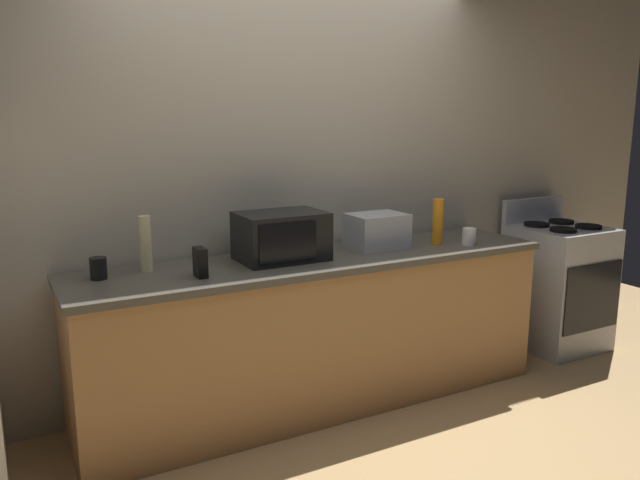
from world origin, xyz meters
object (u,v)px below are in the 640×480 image
at_px(stove_range, 558,285).
at_px(microwave, 281,236).
at_px(cordless_phone, 200,262).
at_px(bottle_hand_soap, 146,244).
at_px(mug_white, 469,237).
at_px(mug_black, 98,268).
at_px(bottle_dish_soap, 438,222).
at_px(toaster_oven, 377,231).

bearing_deg(stove_range, microwave, 178.76).
distance_m(cordless_phone, bottle_hand_soap, 0.33).
relative_size(cordless_phone, mug_white, 1.42).
xyz_separation_m(stove_range, microwave, (-2.22, 0.05, 0.57)).
relative_size(bottle_hand_soap, mug_black, 2.67).
distance_m(microwave, mug_white, 1.22).
xyz_separation_m(mug_black, mug_white, (2.18, -0.25, -0.00)).
xyz_separation_m(microwave, mug_white, (1.20, -0.20, -0.08)).
height_order(bottle_dish_soap, bottle_hand_soap, bottle_hand_soap).
bearing_deg(microwave, mug_white, -9.24).
height_order(stove_range, toaster_oven, toaster_oven).
xyz_separation_m(stove_range, mug_white, (-1.02, -0.15, 0.49)).
relative_size(stove_range, toaster_oven, 3.18).
relative_size(stove_range, bottle_dish_soap, 3.77).
distance_m(toaster_oven, bottle_dish_soap, 0.41).
relative_size(toaster_oven, mug_white, 3.21).
bearing_deg(toaster_oven, microwave, -178.92).
height_order(microwave, bottle_dish_soap, bottle_dish_soap).
bearing_deg(cordless_phone, microwave, 17.26).
height_order(microwave, mug_white, microwave).
relative_size(bottle_dish_soap, mug_black, 2.61).
bearing_deg(microwave, stove_range, -1.24).
xyz_separation_m(cordless_phone, mug_white, (1.72, -0.05, -0.02)).
bearing_deg(bottle_dish_soap, mug_black, 176.23).
xyz_separation_m(bottle_dish_soap, mug_white, (0.16, -0.12, -0.09)).
distance_m(bottle_hand_soap, mug_white, 1.96).
bearing_deg(mug_white, bottle_hand_soap, 171.37).
bearing_deg(toaster_oven, bottle_dish_soap, -12.97).
height_order(microwave, mug_black, microwave).
bearing_deg(bottle_hand_soap, mug_white, -8.63).
height_order(toaster_oven, cordless_phone, toaster_oven).
distance_m(toaster_oven, cordless_phone, 1.18).
distance_m(bottle_dish_soap, mug_white, 0.22).
xyz_separation_m(stove_range, mug_black, (-3.20, 0.10, 0.49)).
distance_m(stove_range, mug_white, 1.14).
xyz_separation_m(stove_range, toaster_oven, (-1.57, 0.06, 0.54)).
relative_size(stove_range, bottle_hand_soap, 3.68).
bearing_deg(stove_range, bottle_dish_soap, -178.48).
bearing_deg(mug_white, stove_range, 8.27).
bearing_deg(bottle_dish_soap, stove_range, 1.52).
xyz_separation_m(bottle_hand_soap, mug_white, (1.93, -0.29, -0.09)).
bearing_deg(cordless_phone, bottle_dish_soap, 3.96).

